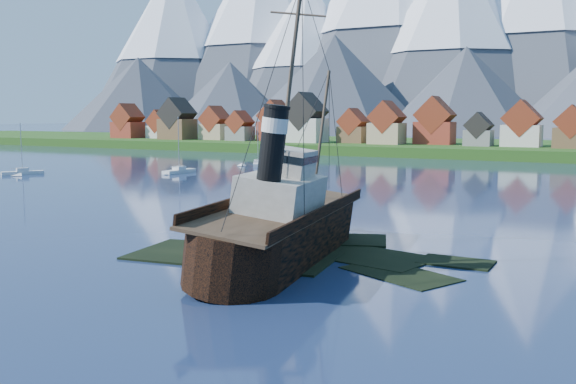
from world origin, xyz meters
The scene contains 9 objects.
ground centered at (0.00, 0.00, 0.00)m, with size 1400.00×1400.00×0.00m, color navy.
shoal centered at (1.78, 2.15, -0.35)m, with size 31.71×21.24×1.14m.
shore_bank centered at (0.00, 170.00, 0.00)m, with size 600.00×80.00×3.20m, color #194513.
seawall centered at (0.00, 132.00, 0.00)m, with size 600.00×2.50×2.00m, color #3F3D38.
town centered at (-33.12, 152.18, 8.99)m, with size 250.96×16.69×17.30m.
tugboat_wreck centered at (1.32, 0.21, 3.04)m, with size 7.09×30.54×24.20m.
sailboat_b centered at (-57.89, 60.86, 0.29)m, with size 2.60×8.77×12.58m.
sailboat_c centered at (-53.55, 86.50, 0.26)m, with size 6.57×9.04×11.77m.
sailboat_f centered at (-85.25, 43.06, 0.26)m, with size 6.25×8.11×11.30m.
Camera 1 is at (27.68, -48.65, 12.52)m, focal length 40.00 mm.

